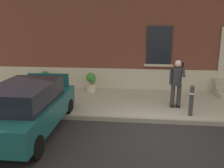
# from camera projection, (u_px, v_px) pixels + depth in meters

# --- Properties ---
(ground_plane) EXTENTS (80.00, 80.00, 0.00)m
(ground_plane) POSITION_uv_depth(u_px,v_px,m) (158.00, 136.00, 6.84)
(ground_plane) COLOR #232326
(sidewalk) EXTENTS (24.00, 3.60, 0.15)m
(sidewalk) POSITION_uv_depth(u_px,v_px,m) (153.00, 103.00, 9.52)
(sidewalk) COLOR #99968E
(sidewalk) RESTS_ON ground
(curb_edge) EXTENTS (24.00, 0.12, 0.15)m
(curb_edge) POSITION_uv_depth(u_px,v_px,m) (156.00, 121.00, 7.73)
(curb_edge) COLOR gray
(curb_edge) RESTS_ON ground
(building_facade) EXTENTS (24.00, 1.52, 7.50)m
(building_facade) POSITION_uv_depth(u_px,v_px,m) (153.00, 11.00, 11.04)
(building_facade) COLOR brown
(building_facade) RESTS_ON ground
(hatchback_car_teal) EXTENTS (1.83, 4.08, 1.50)m
(hatchback_car_teal) POSITION_uv_depth(u_px,v_px,m) (27.00, 107.00, 6.89)
(hatchback_car_teal) COLOR #165156
(hatchback_car_teal) RESTS_ON ground
(bollard_near_person) EXTENTS (0.15, 0.15, 1.04)m
(bollard_near_person) POSITION_uv_depth(u_px,v_px,m) (191.00, 99.00, 7.84)
(bollard_near_person) COLOR #333338
(bollard_near_person) RESTS_ON sidewalk
(bollard_far_left) EXTENTS (0.15, 0.15, 1.04)m
(bollard_far_left) POSITION_uv_depth(u_px,v_px,m) (60.00, 95.00, 8.32)
(bollard_far_left) COLOR #333338
(bollard_far_left) RESTS_ON sidewalk
(person_on_phone) EXTENTS (0.51, 0.47, 1.75)m
(person_on_phone) POSITION_uv_depth(u_px,v_px,m) (177.00, 81.00, 8.50)
(person_on_phone) COLOR #2D2D33
(person_on_phone) RESTS_ON sidewalk
(planter_charcoal) EXTENTS (0.44, 0.44, 0.86)m
(planter_charcoal) POSITION_uv_depth(u_px,v_px,m) (46.00, 80.00, 11.11)
(planter_charcoal) COLOR #2D2D30
(planter_charcoal) RESTS_ON sidewalk
(planter_cream) EXTENTS (0.44, 0.44, 0.86)m
(planter_cream) POSITION_uv_depth(u_px,v_px,m) (91.00, 82.00, 10.73)
(planter_cream) COLOR beige
(planter_cream) RESTS_ON sidewalk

